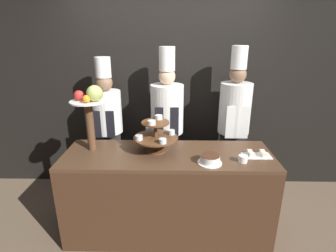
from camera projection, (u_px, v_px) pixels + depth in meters
wall_back at (169, 83)px, 3.35m from camera, size 10.00×0.06×2.80m
buffet_counter at (168, 193)px, 2.70m from camera, size 2.04×0.68×0.90m
tiered_stand at (156, 135)px, 2.54m from camera, size 0.43×0.43×0.35m
fruit_pedestal at (90, 105)px, 2.50m from camera, size 0.34×0.34×0.65m
cake_round at (210, 159)px, 2.35m from camera, size 0.22×0.22×0.08m
cup_white at (243, 159)px, 2.37m from camera, size 0.08×0.08×0.06m
cake_square_tray at (257, 154)px, 2.49m from camera, size 0.27×0.15×0.05m
chef_left at (108, 124)px, 3.16m from camera, size 0.36×0.36×1.76m
chef_center_left at (167, 121)px, 3.13m from camera, size 0.38×0.38×1.87m
chef_center_right at (234, 120)px, 3.11m from camera, size 0.37×0.37×1.88m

